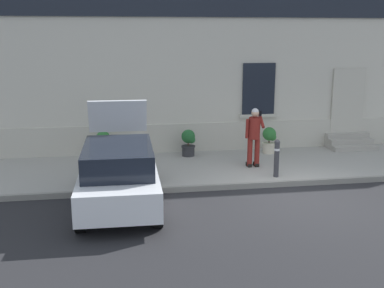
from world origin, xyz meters
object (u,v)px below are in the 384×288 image
(planter_cream, at_px, (269,139))
(hatchback_car_white, at_px, (119,173))
(bollard_far_left, at_px, (142,162))
(person_on_phone, at_px, (254,134))
(planter_terracotta, at_px, (104,144))
(bollard_near_person, at_px, (277,157))
(planter_charcoal, at_px, (189,142))

(planter_cream, bearing_deg, hatchback_car_white, -142.44)
(bollard_far_left, distance_m, person_on_phone, 3.50)
(planter_terracotta, bearing_deg, bollard_far_left, -69.48)
(bollard_near_person, bearing_deg, planter_terracotta, 148.84)
(planter_terracotta, height_order, planter_cream, same)
(bollard_near_person, height_order, bollard_far_left, same)
(bollard_near_person, bearing_deg, planter_cream, 75.81)
(planter_terracotta, xyz_separation_m, planter_cream, (5.36, -0.26, 0.00))
(person_on_phone, bearing_deg, bollard_far_left, -152.87)
(bollard_far_left, distance_m, planter_cream, 5.02)
(hatchback_car_white, distance_m, planter_charcoal, 4.42)
(bollard_far_left, height_order, planter_charcoal, bollard_far_left)
(hatchback_car_white, relative_size, planter_charcoal, 4.76)
(planter_terracotta, distance_m, planter_cream, 5.37)
(planter_cream, bearing_deg, planter_terracotta, 177.27)
(planter_terracotta, bearing_deg, hatchback_car_white, -83.61)
(hatchback_car_white, distance_m, planter_terracotta, 4.06)
(hatchback_car_white, relative_size, person_on_phone, 2.33)
(bollard_near_person, distance_m, planter_cream, 2.67)
(bollard_near_person, relative_size, planter_cream, 1.22)
(bollard_near_person, relative_size, bollard_far_left, 1.00)
(hatchback_car_white, bearing_deg, bollard_near_person, 15.58)
(bollard_near_person, height_order, person_on_phone, person_on_phone)
(planter_charcoal, distance_m, planter_cream, 2.68)
(bollard_far_left, height_order, planter_cream, bollard_far_left)
(hatchback_car_white, height_order, bollard_near_person, hatchback_car_white)
(planter_charcoal, xyz_separation_m, planter_cream, (2.68, -0.04, 0.00))
(bollard_far_left, xyz_separation_m, person_on_phone, (3.31, 1.05, 0.44))
(hatchback_car_white, xyz_separation_m, planter_charcoal, (2.23, 3.82, -0.19))
(hatchback_car_white, height_order, planter_cream, hatchback_car_white)
(hatchback_car_white, bearing_deg, planter_terracotta, 96.39)
(bollard_near_person, xyz_separation_m, person_on_phone, (-0.34, 1.05, 0.44))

